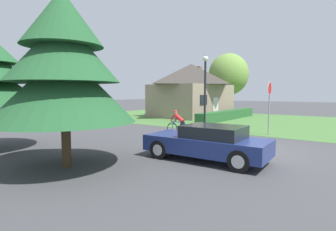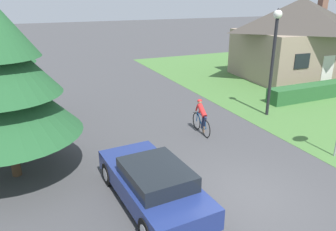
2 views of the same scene
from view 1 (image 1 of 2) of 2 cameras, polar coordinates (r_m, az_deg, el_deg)
ground_plane at (r=11.61m, az=18.33°, el=-7.29°), size 140.00×140.00×0.00m
grass_verge_right at (r=24.00m, az=18.51°, el=-1.10°), size 16.00×36.00×0.01m
cottage_house at (r=27.42m, az=5.04°, el=5.71°), size 8.59×6.92×5.41m
hedge_row at (r=24.58m, az=12.94°, el=0.12°), size 10.26×0.90×0.83m
sedan_left_lane at (r=9.49m, az=8.58°, el=-5.87°), size 2.03×4.47×1.27m
cyclist at (r=14.65m, az=2.36°, el=-1.81°), size 0.44×1.70×1.46m
stop_sign at (r=15.95m, az=21.21°, el=3.72°), size 0.75×0.07×3.05m
street_lamp at (r=18.37m, az=8.10°, el=7.68°), size 0.39×0.39×5.03m
conifer_tall_near at (r=9.06m, az=-21.76°, el=9.94°), size 4.49×4.49×5.63m
deciduous_tree_right at (r=31.82m, az=13.02°, el=8.71°), size 4.61×4.61×7.02m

